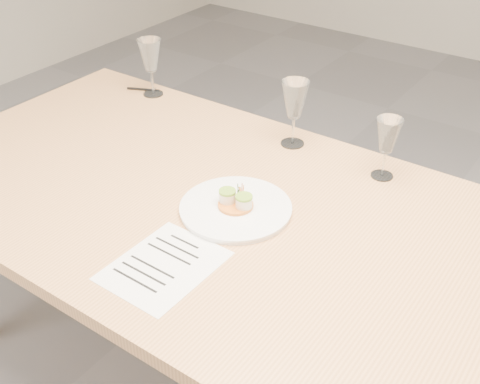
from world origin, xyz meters
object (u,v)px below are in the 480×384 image
Objects in this scene: recipe_sheet at (164,266)px; wine_glass_2 at (388,137)px; wine_glass_0 at (150,56)px; dinner_plate at (236,207)px; ballpoint_pen at (144,89)px; wine_glass_1 at (295,101)px; dining_table at (296,255)px.

wine_glass_2 reaches higher than recipe_sheet.
dinner_plate is at bearing -32.27° from wine_glass_0.
wine_glass_2 is (0.25, 0.66, 0.13)m from recipe_sheet.
recipe_sheet is at bearing -46.50° from wine_glass_0.
dinner_plate is 1.43× the size of wine_glass_0.
wine_glass_0 is (0.05, -0.00, 0.14)m from ballpoint_pen.
wine_glass_1 reaches higher than wine_glass_0.
wine_glass_1 is (0.61, -0.03, 0.00)m from wine_glass_0.
ballpoint_pen is 0.15m from wine_glass_0.
wine_glass_0 is 0.98× the size of wine_glass_1.
dinner_plate is 0.28m from recipe_sheet.
wine_glass_2 is (0.98, -0.05, 0.12)m from ballpoint_pen.
dinner_plate is 1.63× the size of wine_glass_2.
ballpoint_pen is at bearing 177.16° from wine_glass_2.
dinner_plate is 0.82m from wine_glass_0.
wine_glass_0 reaches higher than ballpoint_pen.
recipe_sheet is 0.72m from wine_glass_2.
wine_glass_0 is at bearing 177.31° from wine_glass_2.
wine_glass_2 reaches higher than dinner_plate.
wine_glass_0 is 0.61m from wine_glass_1.
recipe_sheet is 0.70m from wine_glass_1.
ballpoint_pen is 0.55× the size of wine_glass_1.
wine_glass_2 is at bearing -27.58° from ballpoint_pen.
wine_glass_1 is 0.31m from wine_glass_2.
wine_glass_0 is (-0.67, 0.71, 0.15)m from recipe_sheet.
ballpoint_pen is 0.68m from wine_glass_1.
dinner_plate reaches higher than recipe_sheet.
wine_glass_1 is at bearing -2.59° from wine_glass_0.
wine_glass_1 is at bearing 95.73° from recipe_sheet.
recipe_sheet is (-0.19, -0.29, 0.07)m from dining_table.
recipe_sheet is (-0.01, -0.28, -0.01)m from dinner_plate.
ballpoint_pen is (-0.92, 0.43, 0.07)m from dining_table.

